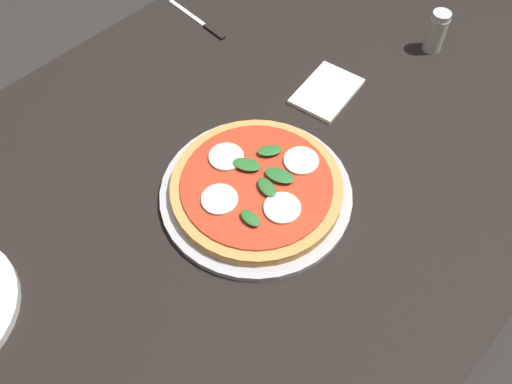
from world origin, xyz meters
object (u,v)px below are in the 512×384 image
(napkin, at_px, (327,91))
(serving_tray, at_px, (256,193))
(pizza, at_px, (257,186))
(pepper_shaker, at_px, (436,32))
(dining_table, at_px, (253,193))
(knife, at_px, (203,24))

(napkin, bearing_deg, serving_tray, -165.85)
(pizza, bearing_deg, pepper_shaker, -0.72)
(dining_table, height_order, pizza, pizza)
(serving_tray, relative_size, knife, 1.78)
(dining_table, distance_m, knife, 0.38)
(serving_tray, xyz_separation_m, napkin, (0.26, 0.07, -0.00))
(napkin, bearing_deg, pepper_shaker, -16.62)
(dining_table, distance_m, serving_tray, 0.13)
(serving_tray, xyz_separation_m, knife, (0.24, 0.37, -0.00))
(pepper_shaker, bearing_deg, knife, 124.42)
(napkin, relative_size, knife, 0.75)
(knife, bearing_deg, napkin, -85.84)
(serving_tray, relative_size, napkin, 2.36)
(dining_table, height_order, knife, knife)
(knife, bearing_deg, serving_tray, -122.14)
(knife, xyz_separation_m, pepper_shaker, (0.26, -0.38, 0.04))
(dining_table, distance_m, pizza, 0.14)
(serving_tray, bearing_deg, dining_table, 48.20)
(pepper_shaker, bearing_deg, pizza, 179.28)
(dining_table, distance_m, napkin, 0.23)
(dining_table, bearing_deg, napkin, 2.72)
(knife, bearing_deg, pepper_shaker, -55.58)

